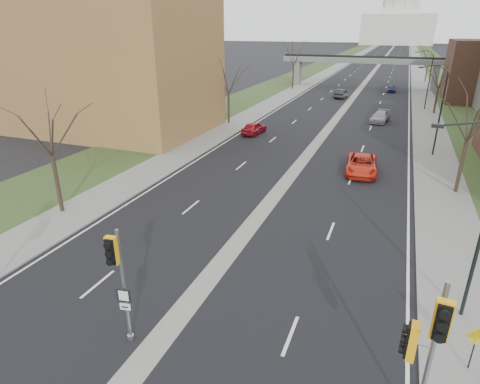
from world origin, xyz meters
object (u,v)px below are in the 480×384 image
Objects in this scene: signal_pole_median at (118,270)px; car_right_far at (392,89)px; warning_sign at (475,342)px; car_left_far at (341,94)px; car_right_near at (362,164)px; car_left_near at (254,128)px; car_right_mid at (380,117)px; signal_pole_right at (427,341)px.

car_right_far is at bearing 74.55° from signal_pole_median.
car_left_far is at bearing 98.85° from warning_sign.
car_left_far is 0.85× the size of car_right_near.
car_right_far is at bearing -103.44° from car_left_near.
car_left_far is 0.98× the size of car_right_mid.
warning_sign is 0.39× the size of car_left_far.
car_right_far is (-5.44, 72.72, -0.69)m from warning_sign.
warning_sign is 36.83m from car_left_near.
signal_pole_median is at bearing 106.52° from car_left_near.
car_right_near is at bearing 102.80° from signal_pole_right.
warning_sign reaches higher than car_right_mid.
signal_pole_median is 76.69m from car_right_far.
car_right_mid is (-5.86, 43.62, -0.64)m from warning_sign.
warning_sign is at bearing 5.58° from signal_pole_median.
signal_pole_right reaches higher than signal_pole_median.
car_left_near is 43.93m from car_right_far.
warning_sign is 63.39m from car_left_far.
car_left_far is 13.64m from car_right_far.
car_left_near is at bearing 91.19° from signal_pole_median.
car_right_near is (6.72, 24.98, -2.79)m from signal_pole_median.
signal_pole_right reaches higher than car_left_far.
warning_sign is at bearing 62.35° from signal_pole_right.
warning_sign is 0.33× the size of car_right_near.
car_right_mid is at bearing 84.87° from car_right_near.
signal_pole_median is 1.05× the size of car_right_mid.
car_right_near is 51.31m from car_right_far.
car_right_far is at bearing 90.63° from warning_sign.
car_left_far is 19.88m from car_right_mid.
car_left_far is (-11.58, 65.39, -2.92)m from signal_pole_right.
signal_pole_right is 1.16× the size of car_right_mid.
warning_sign is 22.28m from car_right_near.
warning_sign is 0.43× the size of car_left_near.
signal_pole_median reaches higher than car_left_near.
warning_sign is 44.01m from car_right_mid.
warning_sign is at bearing -87.66° from car_right_far.
car_left_near is at bearing -110.79° from car_right_far.
car_left_near reaches higher than car_right_far.
signal_pole_median is at bearing 96.19° from car_left_far.
car_right_near is (13.53, -9.73, 0.04)m from car_left_near.
car_left_near is 0.90× the size of car_right_mid.
car_left_near is at bearing 120.54° from signal_pole_right.
car_left_far reaches higher than car_right_near.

